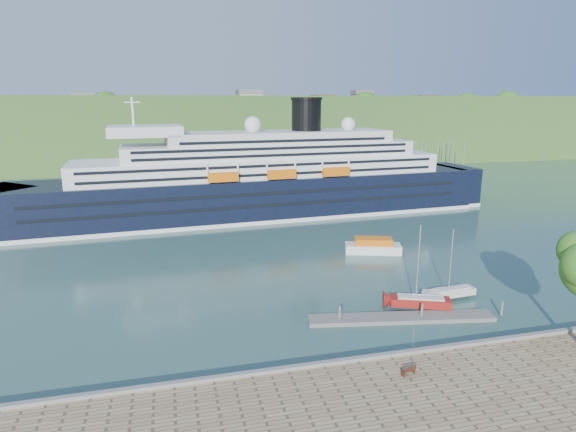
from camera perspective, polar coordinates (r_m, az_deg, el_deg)
The scene contains 9 objects.
ground at distance 45.75m, azimuth 13.64°, elevation -16.55°, with size 400.00×400.00×0.00m, color #30564E.
far_hillside at distance 181.06m, azimuth -7.98°, elevation 10.11°, with size 400.00×50.00×24.00m, color #2E5221.
quay_coping at distance 45.04m, azimuth 13.84°, elevation -15.41°, with size 220.00×0.50×0.30m, color slate.
cruise_ship at distance 94.52m, azimuth -4.12°, elevation 6.86°, with size 103.54×15.08×23.25m, color black, non-canonical shape.
park_bench at distance 42.01m, azimuth 14.06°, elevation -17.26°, with size 1.33×0.54×0.85m, color #4F2616, non-canonical shape.
floating_pontoon at distance 53.39m, azimuth 13.26°, elevation -11.67°, with size 19.74×2.41×0.44m, color gray, non-canonical shape.
sailboat_red at distance 54.66m, azimuth 15.65°, elevation -6.21°, with size 7.17×1.99×9.26m, color maroon, non-canonical shape.
sailboat_white_far at distance 58.87m, azimuth 19.04°, elevation -5.62°, with size 6.29×1.75×8.12m, color silver, non-canonical shape.
tender_launch at distance 74.26m, azimuth 10.06°, elevation -3.45°, with size 8.45×2.89×2.33m, color orange, non-canonical shape.
Camera 1 is at (-19.31, -34.70, 22.72)m, focal length 30.00 mm.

